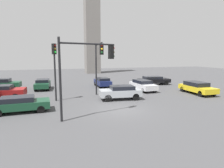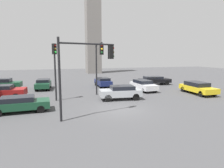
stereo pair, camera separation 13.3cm
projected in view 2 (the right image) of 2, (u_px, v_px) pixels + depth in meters
The scene contains 14 objects.
ground_plane at pixel (120, 110), 15.96m from camera, with size 103.08×103.08×0.00m, color #4C4C4F.
traffic_light_0 at pixel (99, 58), 19.70m from camera, with size 0.65×4.39×5.67m.
traffic_light_1 at pixel (55, 62), 18.61m from camera, with size 0.45×0.49×5.48m.
traffic_light_2 at pixel (86, 62), 13.61m from camera, with size 4.16×1.33×5.54m.
car_0 at pixel (143, 85), 24.64m from camera, with size 2.01×4.44×1.32m.
car_1 at pixel (20, 104), 15.25m from camera, with size 4.34×1.95×1.24m.
car_2 at pixel (154, 80), 29.63m from camera, with size 4.82×2.24×1.26m.
car_3 at pixel (43, 84), 25.62m from camera, with size 1.99×4.11×1.31m.
car_4 at pixel (103, 82), 27.77m from camera, with size 1.69×3.96×1.29m.
car_5 at pixel (198, 87), 22.54m from camera, with size 2.02×4.68×1.36m.
car_6 at pixel (2, 84), 25.18m from camera, with size 4.60×2.11×1.45m.
car_7 at pixel (121, 92), 19.65m from camera, with size 4.24×2.19×1.38m.
car_8 at pixel (0, 92), 19.70m from camera, with size 4.76×2.32×1.43m.
skyline_tower at pixel (93, 21), 47.97m from camera, with size 3.49×3.49×25.43m, color gray.
Camera 2 is at (-5.19, -14.62, 4.36)m, focal length 31.48 mm.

